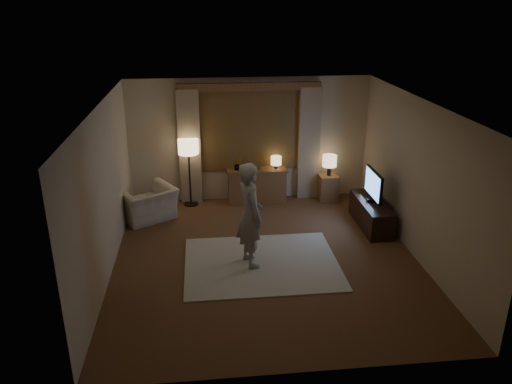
{
  "coord_description": "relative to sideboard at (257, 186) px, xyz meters",
  "views": [
    {
      "loc": [
        -0.97,
        -7.32,
        4.08
      ],
      "look_at": [
        -0.1,
        0.6,
        0.97
      ],
      "focal_mm": 35.0,
      "sensor_mm": 36.0,
      "label": 1
    }
  ],
  "objects": [
    {
      "name": "floor_lamp",
      "position": [
        -1.4,
        0.0,
        0.84
      ],
      "size": [
        0.41,
        0.41,
        1.42
      ],
      "color": "black",
      "rests_on": "floor"
    },
    {
      "name": "armchair",
      "position": [
        -2.23,
        -0.66,
        -0.03
      ],
      "size": [
        1.3,
        1.26,
        0.65
      ],
      "primitive_type": "imported",
      "rotation": [
        0.0,
        0.0,
        -2.59
      ],
      "color": "#BFB29D",
      "rests_on": "floor"
    },
    {
      "name": "room",
      "position": [
        -0.13,
        -2.0,
        0.98
      ],
      "size": [
        5.04,
        5.54,
        2.64
      ],
      "color": "brown",
      "rests_on": "ground"
    },
    {
      "name": "rug",
      "position": [
        -0.22,
        -2.67,
        -0.34
      ],
      "size": [
        2.5,
        2.0,
        0.02
      ],
      "primitive_type": "cube",
      "color": "beige",
      "rests_on": "floor"
    },
    {
      "name": "tv_stand",
      "position": [
        2.02,
        -1.44,
        -0.1
      ],
      "size": [
        0.45,
        1.4,
        0.5
      ],
      "primitive_type": "cube",
      "color": "black",
      "rests_on": "floor"
    },
    {
      "name": "side_table",
      "position": [
        1.53,
        -0.05,
        -0.07
      ],
      "size": [
        0.4,
        0.4,
        0.56
      ],
      "primitive_type": "cube",
      "color": "brown",
      "rests_on": "floor"
    },
    {
      "name": "sideboard",
      "position": [
        0.0,
        0.0,
        0.0
      ],
      "size": [
        1.2,
        0.4,
        0.7
      ],
      "primitive_type": "cube",
      "color": "brown",
      "rests_on": "floor"
    },
    {
      "name": "plant",
      "position": [
        -0.4,
        0.0,
        0.5
      ],
      "size": [
        0.17,
        0.13,
        0.3
      ],
      "primitive_type": "imported",
      "color": "#999999",
      "rests_on": "sideboard"
    },
    {
      "name": "person",
      "position": [
        -0.41,
        -2.65,
        0.53
      ],
      "size": [
        0.56,
        0.71,
        1.73
      ],
      "primitive_type": "imported",
      "rotation": [
        0.0,
        0.0,
        1.83
      ],
      "color": "#ACA69F",
      "rests_on": "rug"
    },
    {
      "name": "table_lamp_sideboard",
      "position": [
        0.4,
        0.0,
        0.55
      ],
      "size": [
        0.22,
        0.22,
        0.3
      ],
      "color": "black",
      "rests_on": "sideboard"
    },
    {
      "name": "picture_frame",
      "position": [
        0.0,
        0.0,
        0.45
      ],
      "size": [
        0.16,
        0.02,
        0.2
      ],
      "primitive_type": "cube",
      "color": "brown",
      "rests_on": "sideboard"
    },
    {
      "name": "table_lamp_side",
      "position": [
        1.53,
        -0.05,
        0.52
      ],
      "size": [
        0.3,
        0.3,
        0.44
      ],
      "color": "black",
      "rests_on": "side_table"
    },
    {
      "name": "tv",
      "position": [
        2.02,
        -1.44,
        0.49
      ],
      "size": [
        0.21,
        0.84,
        0.61
      ],
      "color": "black",
      "rests_on": "tv_stand"
    }
  ]
}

